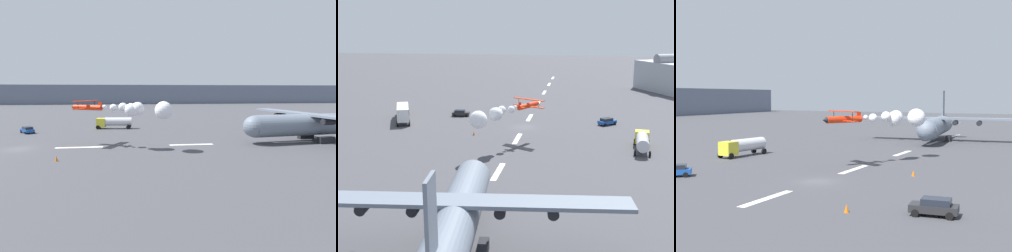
# 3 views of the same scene
# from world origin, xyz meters

# --- Properties ---
(ground_plane) EXTENTS (440.00, 440.00, 0.00)m
(ground_plane) POSITION_xyz_m (0.00, 0.00, 0.00)
(ground_plane) COLOR #424247
(ground_plane) RESTS_ON ground
(runway_stripe_0) EXTENTS (8.00, 0.90, 0.01)m
(runway_stripe_0) POSITION_xyz_m (-88.90, 0.00, 0.01)
(runway_stripe_0) COLOR white
(runway_stripe_0) RESTS_ON ground
(runway_stripe_1) EXTENTS (8.00, 0.90, 0.01)m
(runway_stripe_1) POSITION_xyz_m (-69.14, 0.00, 0.01)
(runway_stripe_1) COLOR white
(runway_stripe_1) RESTS_ON ground
(runway_stripe_2) EXTENTS (8.00, 0.90, 0.01)m
(runway_stripe_2) POSITION_xyz_m (-49.39, 0.00, 0.01)
(runway_stripe_2) COLOR white
(runway_stripe_2) RESTS_ON ground
(runway_stripe_3) EXTENTS (8.00, 0.90, 0.01)m
(runway_stripe_3) POSITION_xyz_m (-29.63, 0.00, 0.01)
(runway_stripe_3) COLOR white
(runway_stripe_3) RESTS_ON ground
(runway_stripe_4) EXTENTS (8.00, 0.90, 0.01)m
(runway_stripe_4) POSITION_xyz_m (-9.88, 0.00, 0.01)
(runway_stripe_4) COLOR white
(runway_stripe_4) RESTS_ON ground
(runway_stripe_5) EXTENTS (8.00, 0.90, 0.01)m
(runway_stripe_5) POSITION_xyz_m (9.88, 0.00, 0.01)
(runway_stripe_5) COLOR white
(runway_stripe_5) RESTS_ON ground
(runway_stripe_6) EXTENTS (8.00, 0.90, 0.01)m
(runway_stripe_6) POSITION_xyz_m (29.63, 0.00, 0.01)
(runway_stripe_6) COLOR white
(runway_stripe_6) RESTS_ON ground
(runway_stripe_7) EXTENTS (8.00, 0.90, 0.01)m
(runway_stripe_7) POSITION_xyz_m (49.39, 0.00, 0.01)
(runway_stripe_7) COLOR white
(runway_stripe_7) RESTS_ON ground
(cargo_transport_plane) EXTENTS (27.09, 33.57, 11.33)m
(cargo_transport_plane) POSITION_xyz_m (52.28, 0.39, 3.44)
(cargo_transport_plane) COLOR slate
(cargo_transport_plane) RESTS_ON ground
(stunt_biplane_red) EXTENTS (17.72, 11.00, 2.87)m
(stunt_biplane_red) POSITION_xyz_m (20.07, -2.44, 6.69)
(stunt_biplane_red) COLOR red
(semi_truck_orange) EXTENTS (14.05, 8.08, 3.70)m
(semi_truck_orange) POSITION_xyz_m (-1.70, -27.99, 2.12)
(semi_truck_orange) COLOR silver
(semi_truck_orange) RESTS_ON ground
(fuel_tanker_truck) EXTENTS (9.16, 3.57, 2.90)m
(fuel_tanker_truck) POSITION_xyz_m (14.04, 22.60, 1.74)
(fuel_tanker_truck) COLOR yellow
(fuel_tanker_truck) RESTS_ON ground
(followme_car_yellow) EXTENTS (2.41, 4.21, 1.52)m
(followme_car_yellow) POSITION_xyz_m (-8.83, -16.48, 0.81)
(followme_car_yellow) COLOR #262628
(followme_car_yellow) RESTS_ON ground
(airport_staff_sedan) EXTENTS (3.97, 4.22, 1.52)m
(airport_staff_sedan) POSITION_xyz_m (-5.21, 17.54, 0.81)
(airport_staff_sedan) COLOR #194CA5
(airport_staff_sedan) RESTS_ON ground
(hangar_building) EXTENTS (27.48, 23.20, 12.14)m
(hangar_building) POSITION_xyz_m (-58.78, 40.81, 5.01)
(hangar_building) COLOR #9EA3AD
(hangar_building) RESTS_ON ground
(traffic_cone_near) EXTENTS (0.44, 0.44, 0.75)m
(traffic_cone_near) POSITION_xyz_m (-11.17, -9.40, 0.38)
(traffic_cone_near) COLOR orange
(traffic_cone_near) RESTS_ON ground
(traffic_cone_far) EXTENTS (0.44, 0.44, 0.75)m
(traffic_cone_far) POSITION_xyz_m (8.61, -8.91, 0.38)
(traffic_cone_far) COLOR orange
(traffic_cone_far) RESTS_ON ground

